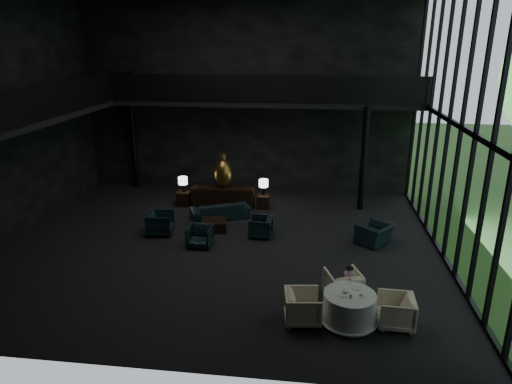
# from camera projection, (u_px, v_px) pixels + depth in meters

# --- Properties ---
(floor) EXTENTS (14.00, 12.00, 0.02)m
(floor) POSITION_uv_depth(u_px,v_px,m) (221.00, 245.00, 14.80)
(floor) COLOR black
(floor) RESTS_ON ground
(wall_back) EXTENTS (14.00, 0.04, 8.00)m
(wall_back) POSITION_uv_depth(u_px,v_px,m) (246.00, 98.00, 19.19)
(wall_back) COLOR black
(wall_back) RESTS_ON ground
(wall_front) EXTENTS (14.00, 0.04, 8.00)m
(wall_front) POSITION_uv_depth(u_px,v_px,m) (147.00, 180.00, 7.89)
(wall_front) COLOR black
(wall_front) RESTS_ON ground
(curtain_wall) EXTENTS (0.20, 12.00, 8.00)m
(curtain_wall) POSITION_uv_depth(u_px,v_px,m) (461.00, 127.00, 12.73)
(curtain_wall) COLOR black
(curtain_wall) RESTS_ON ground
(mezzanine_left) EXTENTS (2.00, 12.00, 0.25)m
(mezzanine_left) POSITION_uv_depth(u_px,v_px,m) (29.00, 118.00, 14.24)
(mezzanine_left) COLOR black
(mezzanine_left) RESTS_ON wall_left
(mezzanine_back) EXTENTS (12.00, 2.00, 0.25)m
(mezzanine_back) POSITION_uv_depth(u_px,v_px,m) (267.00, 102.00, 18.14)
(mezzanine_back) COLOR black
(mezzanine_back) RESTS_ON wall_back
(railing_left) EXTENTS (0.06, 12.00, 1.00)m
(railing_left) POSITION_uv_depth(u_px,v_px,m) (56.00, 99.00, 13.94)
(railing_left) COLOR black
(railing_left) RESTS_ON mezzanine_left
(railing_back) EXTENTS (12.00, 0.06, 1.00)m
(railing_back) POSITION_uv_depth(u_px,v_px,m) (265.00, 89.00, 17.00)
(railing_back) COLOR black
(railing_back) RESTS_ON mezzanine_back
(column_nw) EXTENTS (0.24, 0.24, 4.00)m
(column_nw) POSITION_uv_depth(u_px,v_px,m) (134.00, 143.00, 20.13)
(column_nw) COLOR black
(column_nw) RESTS_ON floor
(column_ne) EXTENTS (0.24, 0.24, 4.00)m
(column_ne) POSITION_uv_depth(u_px,v_px,m) (364.00, 159.00, 17.38)
(column_ne) COLOR black
(column_ne) RESTS_ON floor
(console) EXTENTS (2.46, 0.56, 0.78)m
(console) POSITION_uv_depth(u_px,v_px,m) (223.00, 197.00, 18.11)
(console) COLOR black
(console) RESTS_ON floor
(bronze_urn) EXTENTS (0.73, 0.73, 1.36)m
(bronze_urn) POSITION_uv_depth(u_px,v_px,m) (223.00, 173.00, 17.92)
(bronze_urn) COLOR olive
(bronze_urn) RESTS_ON console
(side_table_left) EXTENTS (0.51, 0.51, 0.57)m
(side_table_left) POSITION_uv_depth(u_px,v_px,m) (184.00, 198.00, 18.32)
(side_table_left) COLOR black
(side_table_left) RESTS_ON floor
(table_lamp_left) EXTENTS (0.37, 0.37, 0.61)m
(table_lamp_left) POSITION_uv_depth(u_px,v_px,m) (183.00, 181.00, 18.08)
(table_lamp_left) COLOR black
(table_lamp_left) RESTS_ON side_table_left
(side_table_right) EXTENTS (0.48, 0.48, 0.52)m
(side_table_right) POSITION_uv_depth(u_px,v_px,m) (263.00, 202.00, 18.00)
(side_table_right) COLOR black
(side_table_right) RESTS_ON floor
(table_lamp_right) EXTENTS (0.36, 0.36, 0.61)m
(table_lamp_right) POSITION_uv_depth(u_px,v_px,m) (264.00, 184.00, 17.90)
(table_lamp_right) COLOR black
(table_lamp_right) RESTS_ON side_table_right
(sofa) EXTENTS (2.28, 1.51, 0.87)m
(sofa) POSITION_uv_depth(u_px,v_px,m) (220.00, 207.00, 16.90)
(sofa) COLOR black
(sofa) RESTS_ON floor
(lounge_armchair_west) EXTENTS (0.94, 0.99, 0.93)m
(lounge_armchair_west) POSITION_uv_depth(u_px,v_px,m) (160.00, 221.00, 15.51)
(lounge_armchair_west) COLOR black
(lounge_armchair_west) RESTS_ON floor
(lounge_armchair_east) EXTENTS (0.71, 0.76, 0.74)m
(lounge_armchair_east) POSITION_uv_depth(u_px,v_px,m) (261.00, 226.00, 15.32)
(lounge_armchair_east) COLOR #152732
(lounge_armchair_east) RESTS_ON floor
(lounge_armchair_south) EXTENTS (0.76, 0.72, 0.76)m
(lounge_armchair_south) POSITION_uv_depth(u_px,v_px,m) (200.00, 235.00, 14.59)
(lounge_armchair_south) COLOR #13282F
(lounge_armchair_south) RESTS_ON floor
(window_armchair) EXTENTS (1.17, 1.22, 0.90)m
(window_armchair) POSITION_uv_depth(u_px,v_px,m) (375.00, 231.00, 14.76)
(window_armchair) COLOR black
(window_armchair) RESTS_ON floor
(coffee_table) EXTENTS (0.99, 0.99, 0.37)m
(coffee_table) POSITION_uv_depth(u_px,v_px,m) (214.00, 225.00, 15.92)
(coffee_table) COLOR black
(coffee_table) RESTS_ON floor
(dining_table) EXTENTS (1.38, 1.38, 0.75)m
(dining_table) POSITION_uv_depth(u_px,v_px,m) (349.00, 310.00, 10.63)
(dining_table) COLOR white
(dining_table) RESTS_ON floor
(dining_chair_north) EXTENTS (1.11, 1.07, 0.92)m
(dining_chair_north) POSITION_uv_depth(u_px,v_px,m) (343.00, 282.00, 11.58)
(dining_chair_north) COLOR beige
(dining_chair_north) RESTS_ON floor
(dining_chair_east) EXTENTS (0.83, 0.88, 0.88)m
(dining_chair_east) POSITION_uv_depth(u_px,v_px,m) (396.00, 309.00, 10.47)
(dining_chair_east) COLOR beige
(dining_chair_east) RESTS_ON floor
(dining_chair_west) EXTENTS (0.94, 0.99, 0.92)m
(dining_chair_west) POSITION_uv_depth(u_px,v_px,m) (303.00, 304.00, 10.63)
(dining_chair_west) COLOR beige
(dining_chair_west) RESTS_ON floor
(child) EXTENTS (0.25, 0.25, 0.55)m
(child) POSITION_uv_depth(u_px,v_px,m) (349.00, 276.00, 11.36)
(child) COLOR pink
(child) RESTS_ON dining_chair_north
(plate_a) EXTENTS (0.26, 0.26, 0.01)m
(plate_a) POSITION_uv_depth(u_px,v_px,m) (343.00, 295.00, 10.44)
(plate_a) COLOR white
(plate_a) RESTS_ON dining_table
(plate_b) EXTENTS (0.30, 0.30, 0.02)m
(plate_b) POSITION_uv_depth(u_px,v_px,m) (357.00, 288.00, 10.74)
(plate_b) COLOR white
(plate_b) RESTS_ON dining_table
(saucer) EXTENTS (0.16, 0.16, 0.01)m
(saucer) POSITION_uv_depth(u_px,v_px,m) (364.00, 296.00, 10.41)
(saucer) COLOR white
(saucer) RESTS_ON dining_table
(coffee_cup) EXTENTS (0.10, 0.10, 0.06)m
(coffee_cup) POSITION_uv_depth(u_px,v_px,m) (361.00, 294.00, 10.41)
(coffee_cup) COLOR white
(coffee_cup) RESTS_ON saucer
(cereal_bowl) EXTENTS (0.15, 0.15, 0.08)m
(cereal_bowl) POSITION_uv_depth(u_px,v_px,m) (346.00, 291.00, 10.54)
(cereal_bowl) COLOR white
(cereal_bowl) RESTS_ON dining_table
(cream_pot) EXTENTS (0.07, 0.07, 0.08)m
(cream_pot) POSITION_uv_depth(u_px,v_px,m) (351.00, 297.00, 10.32)
(cream_pot) COLOR #99999E
(cream_pot) RESTS_ON dining_table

